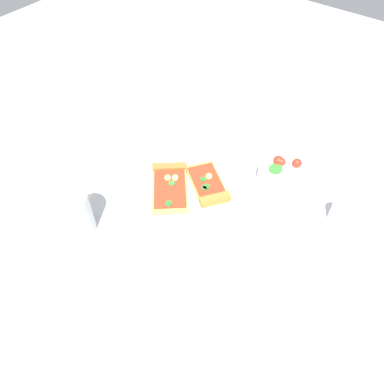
# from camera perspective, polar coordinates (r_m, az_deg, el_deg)

# --- Properties ---
(ground_plane) EXTENTS (2.40, 2.40, 0.00)m
(ground_plane) POSITION_cam_1_polar(r_m,az_deg,el_deg) (0.89, -0.20, -1.08)
(ground_plane) COLOR #B2B7BC
(ground_plane) RESTS_ON ground
(plate) EXTENTS (0.22, 0.22, 0.01)m
(plate) POSITION_cam_1_polar(r_m,az_deg,el_deg) (0.90, -0.64, 0.19)
(plate) COLOR silver
(plate) RESTS_ON ground_plane
(pizza_slice_near) EXTENTS (0.14, 0.15, 0.02)m
(pizza_slice_near) POSITION_cam_1_polar(r_m,az_deg,el_deg) (0.90, 2.52, 0.94)
(pizza_slice_near) COLOR gold
(pizza_slice_near) RESTS_ON plate
(pizza_slice_far) EXTENTS (0.17, 0.16, 0.02)m
(pizza_slice_far) POSITION_cam_1_polar(r_m,az_deg,el_deg) (0.90, -3.38, 1.18)
(pizza_slice_far) COLOR #E5B256
(pizza_slice_far) RESTS_ON plate
(salad_bowl) EXTENTS (0.11, 0.11, 0.08)m
(salad_bowl) POSITION_cam_1_polar(r_m,az_deg,el_deg) (0.92, 13.34, 2.49)
(salad_bowl) COLOR white
(salad_bowl) RESTS_ON ground_plane
(soda_glass) EXTENTS (0.07, 0.07, 0.11)m
(soda_glass) POSITION_cam_1_polar(r_m,az_deg,el_deg) (0.84, -17.15, -3.22)
(soda_glass) COLOR silver
(soda_glass) RESTS_ON ground_plane
(paper_napkin) EXTENTS (0.17, 0.13, 0.00)m
(paper_napkin) POSITION_cam_1_polar(r_m,az_deg,el_deg) (0.97, -16.49, 1.85)
(paper_napkin) COLOR silver
(paper_napkin) RESTS_ON ground_plane
(pepper_shaker) EXTENTS (0.03, 0.03, 0.07)m
(pepper_shaker) POSITION_cam_1_polar(r_m,az_deg,el_deg) (0.89, 21.14, -2.62)
(pepper_shaker) COLOR silver
(pepper_shaker) RESTS_ON ground_plane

